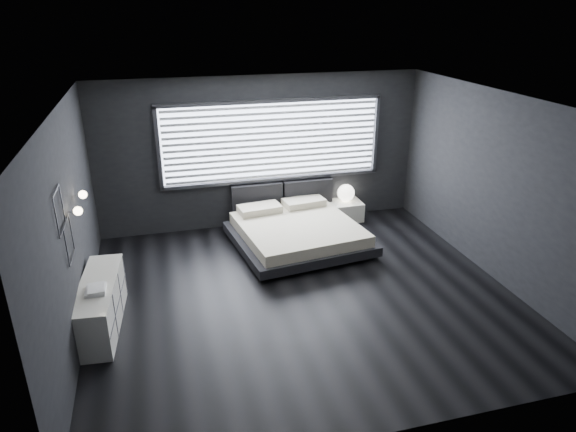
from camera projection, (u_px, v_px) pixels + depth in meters
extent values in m
plane|color=black|center=(303.00, 294.00, 7.54)|extent=(6.00, 6.00, 0.00)
plane|color=silver|center=(305.00, 102.00, 6.46)|extent=(6.00, 6.00, 0.00)
cube|color=black|center=(261.00, 153.00, 9.45)|extent=(6.00, 0.04, 2.80)
cube|color=black|center=(393.00, 315.00, 4.54)|extent=(6.00, 0.04, 2.80)
cube|color=black|center=(70.00, 229.00, 6.28)|extent=(0.04, 5.50, 2.80)
cube|color=black|center=(495.00, 187.00, 7.71)|extent=(0.04, 5.50, 2.80)
cube|color=white|center=(272.00, 141.00, 9.40)|extent=(4.00, 0.02, 1.38)
cube|color=#47474C|center=(158.00, 149.00, 8.88)|extent=(0.06, 0.08, 1.48)
cube|color=#47474C|center=(376.00, 135.00, 9.86)|extent=(0.06, 0.08, 1.48)
cube|color=#47474C|center=(272.00, 101.00, 9.09)|extent=(4.14, 0.08, 0.06)
cube|color=#47474C|center=(273.00, 179.00, 9.65)|extent=(4.14, 0.08, 0.06)
cube|color=silver|center=(273.00, 142.00, 9.34)|extent=(3.94, 0.03, 1.32)
cube|color=black|center=(257.00, 197.00, 9.64)|extent=(0.96, 0.16, 0.52)
cube|color=black|center=(308.00, 193.00, 9.88)|extent=(0.96, 0.16, 0.52)
cylinder|color=silver|center=(72.00, 212.00, 6.26)|extent=(0.10, 0.02, 0.02)
sphere|color=#FFE5B7|center=(78.00, 211.00, 6.28)|extent=(0.11, 0.11, 0.11)
cylinder|color=silver|center=(77.00, 195.00, 6.80)|extent=(0.10, 0.02, 0.02)
sphere|color=#FFE5B7|center=(83.00, 195.00, 6.81)|extent=(0.11, 0.11, 0.11)
cube|color=#47474C|center=(56.00, 191.00, 5.53)|extent=(0.01, 0.46, 0.02)
cube|color=#47474C|center=(63.00, 230.00, 5.71)|extent=(0.01, 0.46, 0.02)
cube|color=#47474C|center=(62.00, 203.00, 5.83)|extent=(0.01, 0.02, 0.46)
cube|color=#47474C|center=(56.00, 219.00, 5.42)|extent=(0.01, 0.02, 0.46)
cube|color=#47474C|center=(66.00, 222.00, 5.94)|extent=(0.01, 0.46, 0.02)
cube|color=#47474C|center=(72.00, 257.00, 6.12)|extent=(0.01, 0.46, 0.02)
cube|color=#47474C|center=(71.00, 232.00, 6.23)|extent=(0.01, 0.02, 0.46)
cube|color=#47474C|center=(67.00, 248.00, 5.82)|extent=(0.01, 0.02, 0.46)
cube|color=black|center=(265.00, 276.00, 7.96)|extent=(0.13, 0.13, 0.08)
cube|color=black|center=(369.00, 255.00, 8.61)|extent=(0.13, 0.13, 0.08)
cube|color=black|center=(234.00, 234.00, 9.37)|extent=(0.13, 0.13, 0.08)
cube|color=black|center=(325.00, 219.00, 10.03)|extent=(0.13, 0.13, 0.08)
cube|color=black|center=(298.00, 238.00, 8.95)|extent=(2.40, 2.31, 0.16)
cube|color=beige|center=(298.00, 229.00, 8.88)|extent=(2.15, 2.15, 0.20)
cube|color=beige|center=(260.00, 209.00, 9.31)|extent=(0.81, 0.51, 0.13)
cube|color=beige|center=(304.00, 202.00, 9.62)|extent=(0.81, 0.51, 0.13)
cube|color=white|center=(345.00, 210.00, 10.08)|extent=(0.62, 0.52, 0.36)
sphere|color=white|center=(346.00, 193.00, 9.99)|extent=(0.33, 0.33, 0.33)
cube|color=white|center=(101.00, 304.00, 6.69)|extent=(0.58, 1.64, 0.64)
cube|color=#47474C|center=(119.00, 303.00, 6.72)|extent=(0.14, 1.58, 0.62)
cube|color=white|center=(96.00, 290.00, 6.37)|extent=(0.24, 0.32, 0.04)
cube|color=white|center=(96.00, 288.00, 6.34)|extent=(0.23, 0.29, 0.03)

